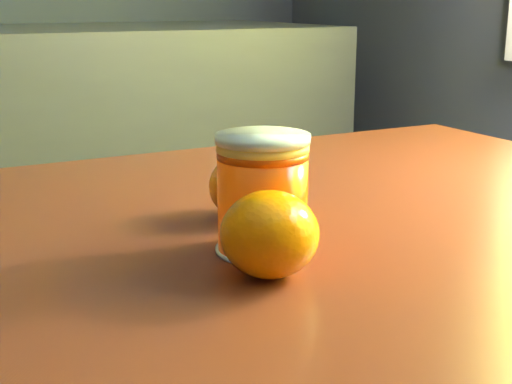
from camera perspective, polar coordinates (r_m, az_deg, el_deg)
table at (r=0.70m, az=1.22°, el=-10.25°), size 1.02×0.72×0.76m
juice_glass at (r=0.58m, az=0.53°, el=-0.19°), size 0.08×0.08×0.10m
orange_front at (r=0.53m, az=1.10°, el=-3.39°), size 0.09×0.09×0.07m
orange_back at (r=0.67m, az=-0.75°, el=0.46°), size 0.09×0.09×0.06m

